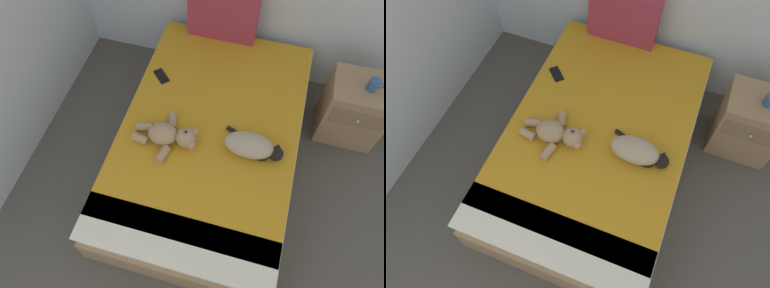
{
  "view_description": "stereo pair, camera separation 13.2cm",
  "coord_description": "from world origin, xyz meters",
  "views": [
    {
      "loc": [
        1.71,
        1.22,
        2.71
      ],
      "look_at": [
        1.36,
        2.44,
        0.57
      ],
      "focal_mm": 34.53,
      "sensor_mm": 36.0,
      "label": 1
    },
    {
      "loc": [
        1.83,
        1.26,
        2.71
      ],
      "look_at": [
        1.36,
        2.44,
        0.57
      ],
      "focal_mm": 34.53,
      "sensor_mm": 36.0,
      "label": 2
    }
  ],
  "objects": [
    {
      "name": "cat",
      "position": [
        1.75,
        2.54,
        0.56
      ],
      "size": [
        0.42,
        0.25,
        0.15
      ],
      "color": "tan",
      "rests_on": "bed"
    },
    {
      "name": "teddy_bear",
      "position": [
        1.19,
        2.48,
        0.55
      ],
      "size": [
        0.46,
        0.41,
        0.15
      ],
      "color": "tan",
      "rests_on": "bed"
    },
    {
      "name": "mug",
      "position": [
        2.51,
        3.25,
        0.62
      ],
      "size": [
        0.12,
        0.08,
        0.09
      ],
      "color": "#33598C",
      "rests_on": "nightstand"
    },
    {
      "name": "ground_plane",
      "position": [
        1.8,
        1.87,
        0.0
      ],
      "size": [
        9.35,
        9.35,
        0.0
      ],
      "primitive_type": "plane",
      "color": "#4C4742"
    },
    {
      "name": "cell_phone",
      "position": [
        0.95,
        3.02,
        0.49
      ],
      "size": [
        0.16,
        0.16,
        0.01
      ],
      "color": "black",
      "rests_on": "bed"
    },
    {
      "name": "patterned_cushion",
      "position": [
        1.29,
        3.59,
        0.72
      ],
      "size": [
        0.56,
        0.13,
        0.46
      ],
      "color": "#A5334C",
      "rests_on": "bed"
    },
    {
      "name": "bed",
      "position": [
        1.44,
        2.66,
        0.24
      ],
      "size": [
        1.31,
        2.04,
        0.49
      ],
      "color": "#9E7A56",
      "rests_on": "ground_plane"
    },
    {
      "name": "nightstand",
      "position": [
        2.48,
        3.27,
        0.29
      ],
      "size": [
        0.47,
        0.42,
        0.58
      ],
      "color": "#9E7A56",
      "rests_on": "ground_plane"
    }
  ]
}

